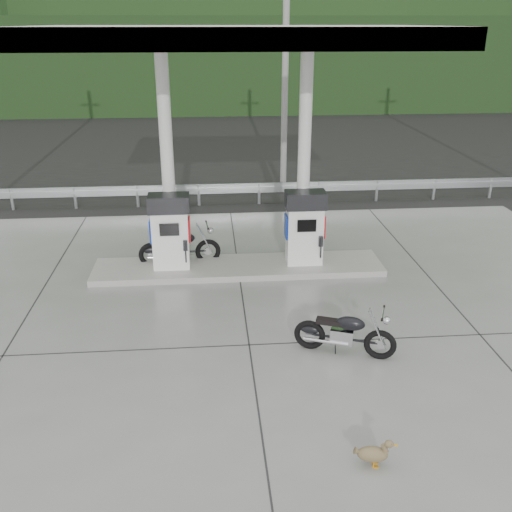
{
  "coord_description": "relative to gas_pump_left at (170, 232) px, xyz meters",
  "views": [
    {
      "loc": [
        -0.66,
        -10.24,
        5.65
      ],
      "look_at": [
        0.3,
        1.0,
        1.0
      ],
      "focal_mm": 40.0,
      "sensor_mm": 36.0,
      "label": 1
    }
  ],
  "objects": [
    {
      "name": "forecourt_apron",
      "position": [
        1.6,
        -2.5,
        -1.06
      ],
      "size": [
        18.0,
        14.0,
        0.02
      ],
      "primitive_type": "cube",
      "color": "slate",
      "rests_on": "ground"
    },
    {
      "name": "utility_pole_b",
      "position": [
        3.6,
        7.0,
        2.93
      ],
      "size": [
        0.22,
        0.22,
        8.0
      ],
      "primitive_type": "cylinder",
      "color": "gray",
      "rests_on": "ground"
    },
    {
      "name": "gas_pump_left",
      "position": [
        0.0,
        0.0,
        0.0
      ],
      "size": [
        0.95,
        0.55,
        1.8
      ],
      "primitive_type": null,
      "color": "white",
      "rests_on": "pump_island"
    },
    {
      "name": "guardrail",
      "position": [
        1.6,
        5.5,
        -0.36
      ],
      "size": [
        26.0,
        0.16,
        1.42
      ],
      "primitive_type": null,
      "color": "#A4A8AC",
      "rests_on": "ground"
    },
    {
      "name": "ground",
      "position": [
        1.6,
        -2.5,
        -1.07
      ],
      "size": [
        160.0,
        160.0,
        0.0
      ],
      "primitive_type": "plane",
      "color": "black",
      "rests_on": "ground"
    },
    {
      "name": "gas_pump_right",
      "position": [
        3.2,
        0.0,
        0.0
      ],
      "size": [
        0.95,
        0.55,
        1.8
      ],
      "primitive_type": null,
      "color": "white",
      "rests_on": "pump_island"
    },
    {
      "name": "canopy_column_left",
      "position": [
        0.0,
        0.4,
        1.6
      ],
      "size": [
        0.3,
        0.3,
        5.0
      ],
      "primitive_type": "cylinder",
      "color": "white",
      "rests_on": "pump_island"
    },
    {
      "name": "canopy_column_right",
      "position": [
        3.2,
        0.4,
        1.6
      ],
      "size": [
        0.3,
        0.3,
        5.0
      ],
      "primitive_type": "cylinder",
      "color": "white",
      "rests_on": "pump_island"
    },
    {
      "name": "tree_band",
      "position": [
        1.6,
        27.5,
        1.93
      ],
      "size": [
        80.0,
        6.0,
        6.0
      ],
      "primitive_type": "cube",
      "color": "black",
      "rests_on": "ground"
    },
    {
      "name": "road",
      "position": [
        1.6,
        9.0,
        -1.07
      ],
      "size": [
        60.0,
        7.0,
        0.01
      ],
      "primitive_type": "cube",
      "color": "black",
      "rests_on": "ground"
    },
    {
      "name": "forested_hills",
      "position": [
        1.6,
        57.5,
        -1.07
      ],
      "size": [
        100.0,
        40.0,
        140.0
      ],
      "primitive_type": null,
      "color": "black",
      "rests_on": "ground"
    },
    {
      "name": "duck",
      "position": [
        3.04,
        -6.77,
        -0.86
      ],
      "size": [
        0.53,
        0.23,
        0.37
      ],
      "primitive_type": null,
      "rotation": [
        0.0,
        0.0,
        -0.16
      ],
      "color": "brown",
      "rests_on": "forecourt_apron"
    },
    {
      "name": "canopy_roof",
      "position": [
        1.6,
        0.0,
        4.3
      ],
      "size": [
        8.5,
        5.0,
        0.4
      ],
      "primitive_type": "cube",
      "color": "white",
      "rests_on": "canopy_column_left"
    },
    {
      "name": "pump_island",
      "position": [
        1.6,
        0.0,
        -0.98
      ],
      "size": [
        7.0,
        1.4,
        0.15
      ],
      "primitive_type": "cube",
      "color": "gray",
      "rests_on": "forecourt_apron"
    },
    {
      "name": "motorcycle_left",
      "position": [
        3.3,
        -3.93,
        -0.64
      ],
      "size": [
        1.82,
        1.13,
        0.82
      ],
      "primitive_type": null,
      "rotation": [
        0.0,
        0.0,
        -0.36
      ],
      "color": "black",
      "rests_on": "forecourt_apron"
    },
    {
      "name": "motorcycle_right",
      "position": [
        0.17,
        0.48,
        -0.6
      ],
      "size": [
        1.93,
        0.75,
        0.89
      ],
      "primitive_type": null,
      "rotation": [
        0.0,
        0.0,
        0.08
      ],
      "color": "black",
      "rests_on": "forecourt_apron"
    }
  ]
}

